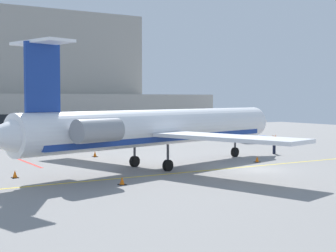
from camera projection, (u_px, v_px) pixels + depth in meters
ground at (259, 170)px, 40.50m from camera, size 120.00×120.00×0.11m
terminal_building at (41, 88)px, 81.09m from camera, size 57.48×17.13×19.53m
regional_jet at (158, 128)px, 41.14m from camera, size 32.21×26.21×9.37m
baggage_tug at (250, 136)px, 65.23m from camera, size 4.00×2.71×1.91m
pushback_tractor at (122, 137)px, 61.91m from camera, size 3.69×2.98×1.98m
marshaller at (274, 144)px, 51.80m from camera, size 0.83×0.34×1.93m
safety_cone_alpha at (15, 174)px, 36.13m from camera, size 0.47×0.47×0.55m
safety_cone_bravo at (122, 181)px, 33.24m from camera, size 0.47×0.47×0.55m
safety_cone_charlie at (95, 154)px, 49.17m from camera, size 0.47×0.47×0.55m
safety_cone_delta at (257, 159)px, 45.06m from camera, size 0.47×0.47×0.55m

